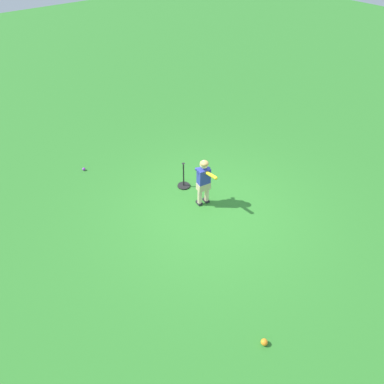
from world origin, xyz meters
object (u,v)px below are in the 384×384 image
object	(u,v)px
play_ball_behind_batter	(264,342)
batting_tee	(184,183)
child_batter	(204,179)
play_ball_near_batter	(84,169)

from	to	relation	value
play_ball_behind_batter	batting_tee	xyz separation A→B (m)	(3.69, -1.35, 0.05)
play_ball_behind_batter	child_batter	bearing A→B (deg)	-24.05
play_ball_behind_batter	batting_tee	world-z (taller)	batting_tee
child_batter	play_ball_behind_batter	bearing A→B (deg)	155.95
play_ball_near_batter	batting_tee	world-z (taller)	batting_tee
child_batter	play_ball_behind_batter	size ratio (longest dim) A/B	10.48
child_batter	play_ball_near_batter	xyz separation A→B (m)	(2.68, 1.46, -0.61)
play_ball_behind_batter	play_ball_near_batter	xyz separation A→B (m)	(5.65, 0.13, -0.02)
batting_tee	play_ball_behind_batter	bearing A→B (deg)	159.85
child_batter	batting_tee	distance (m)	0.90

